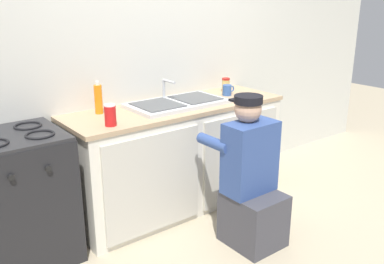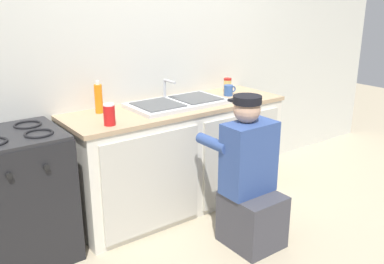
# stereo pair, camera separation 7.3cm
# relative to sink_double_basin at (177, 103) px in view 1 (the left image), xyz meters

# --- Properties ---
(ground_plane) EXTENTS (12.00, 12.00, 0.00)m
(ground_plane) POSITION_rel_sink_double_basin_xyz_m (0.00, -0.30, -0.92)
(ground_plane) COLOR tan
(back_wall) EXTENTS (6.00, 0.10, 2.50)m
(back_wall) POSITION_rel_sink_double_basin_xyz_m (0.00, 0.35, 0.33)
(back_wall) COLOR silver
(back_wall) RESTS_ON ground_plane
(counter_cabinet) EXTENTS (1.84, 0.62, 0.87)m
(counter_cabinet) POSITION_rel_sink_double_basin_xyz_m (0.00, -0.01, -0.49)
(counter_cabinet) COLOR silver
(counter_cabinet) RESTS_ON ground_plane
(countertop) EXTENTS (1.88, 0.62, 0.03)m
(countertop) POSITION_rel_sink_double_basin_xyz_m (0.00, -0.00, -0.04)
(countertop) COLOR tan
(countertop) RESTS_ON counter_cabinet
(sink_double_basin) EXTENTS (0.80, 0.44, 0.19)m
(sink_double_basin) POSITION_rel_sink_double_basin_xyz_m (0.00, 0.00, 0.00)
(sink_double_basin) COLOR silver
(sink_double_basin) RESTS_ON countertop
(stove_range) EXTENTS (0.63, 0.62, 0.92)m
(stove_range) POSITION_rel_sink_double_basin_xyz_m (-1.31, -0.00, -0.46)
(stove_range) COLOR black
(stove_range) RESTS_ON ground_plane
(plumber_person) EXTENTS (0.42, 0.61, 1.10)m
(plumber_person) POSITION_rel_sink_double_basin_xyz_m (0.08, -0.80, -0.46)
(plumber_person) COLOR #3F3F47
(plumber_person) RESTS_ON ground_plane
(soap_bottle_orange) EXTENTS (0.06, 0.06, 0.25)m
(soap_bottle_orange) POSITION_rel_sink_double_basin_xyz_m (-0.62, 0.16, 0.09)
(soap_bottle_orange) COLOR orange
(soap_bottle_orange) RESTS_ON countertop
(soda_cup_red) EXTENTS (0.08, 0.08, 0.15)m
(soda_cup_red) POSITION_rel_sink_double_basin_xyz_m (-0.70, -0.18, 0.06)
(soda_cup_red) COLOR red
(soda_cup_red) RESTS_ON countertop
(coffee_mug) EXTENTS (0.13, 0.08, 0.09)m
(coffee_mug) POSITION_rel_sink_double_basin_xyz_m (0.56, 0.01, 0.03)
(coffee_mug) COLOR #335699
(coffee_mug) RESTS_ON countertop
(condiment_jar) EXTENTS (0.07, 0.07, 0.13)m
(condiment_jar) POSITION_rel_sink_double_basin_xyz_m (0.66, 0.13, 0.05)
(condiment_jar) COLOR #DBB760
(condiment_jar) RESTS_ON countertop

